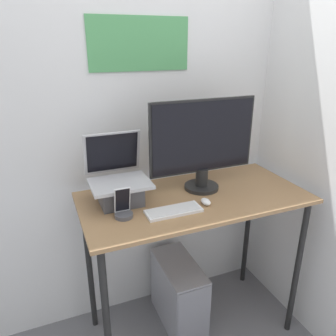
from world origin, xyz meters
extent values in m
cube|color=silver|center=(0.00, 0.66, 1.30)|extent=(6.00, 0.05, 2.60)
cube|color=#4C9959|center=(-0.17, 0.63, 1.65)|extent=(0.54, 0.01, 0.27)
cube|color=#936D47|center=(0.00, 0.29, 0.89)|extent=(1.19, 0.58, 0.02)
cylinder|color=black|center=(-0.55, 0.05, 0.44)|extent=(0.03, 0.03, 0.88)
cylinder|color=black|center=(0.55, 0.05, 0.44)|extent=(0.03, 0.03, 0.88)
cylinder|color=black|center=(-0.55, 0.53, 0.44)|extent=(0.03, 0.03, 0.88)
cylinder|color=black|center=(0.55, 0.53, 0.44)|extent=(0.03, 0.03, 0.88)
cube|color=#4C4C51|center=(-0.38, 0.35, 0.95)|extent=(0.20, 0.16, 0.10)
cube|color=#B7B7BC|center=(-0.38, 0.35, 1.01)|extent=(0.29, 0.22, 0.02)
cube|color=#B7B7BC|center=(-0.38, 0.49, 1.13)|extent=(0.29, 0.06, 0.22)
cube|color=black|center=(-0.38, 0.48, 1.13)|extent=(0.26, 0.05, 0.20)
cylinder|color=black|center=(0.08, 0.36, 0.91)|extent=(0.19, 0.19, 0.02)
cylinder|color=black|center=(0.08, 0.36, 0.97)|extent=(0.07, 0.07, 0.09)
cube|color=black|center=(0.08, 0.37, 1.20)|extent=(0.59, 0.01, 0.39)
cube|color=black|center=(0.08, 0.36, 1.20)|extent=(0.57, 0.01, 0.36)
cube|color=white|center=(-0.17, 0.17, 0.91)|extent=(0.27, 0.10, 0.01)
cube|color=silver|center=(-0.17, 0.17, 0.92)|extent=(0.25, 0.09, 0.00)
ellipsoid|color=white|center=(0.01, 0.18, 0.92)|extent=(0.04, 0.07, 0.03)
cylinder|color=#4C4C51|center=(-0.40, 0.21, 0.91)|extent=(0.09, 0.09, 0.02)
cube|color=silver|center=(-0.40, 0.23, 0.98)|extent=(0.07, 0.03, 0.13)
cube|color=black|center=(-0.40, 0.22, 0.99)|extent=(0.06, 0.03, 0.12)
cube|color=gray|center=(-0.05, 0.37, 0.21)|extent=(0.21, 0.43, 0.43)
cube|color=slate|center=(-0.05, 0.15, 0.21)|extent=(0.20, 0.01, 0.40)
camera|label=1|loc=(-0.71, -1.09, 1.66)|focal=35.00mm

